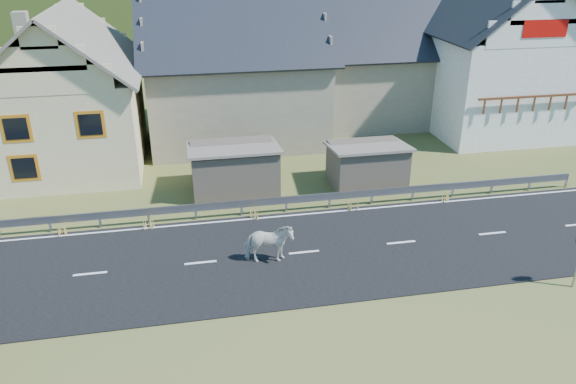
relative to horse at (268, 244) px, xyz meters
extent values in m
plane|color=#38451D|center=(1.46, 0.42, -0.82)|extent=(160.00, 160.00, 0.00)
cube|color=black|center=(1.46, 0.42, -0.80)|extent=(60.00, 7.00, 0.04)
cube|color=silver|center=(1.46, 0.42, -0.78)|extent=(60.00, 6.60, 0.01)
cube|color=#93969B|center=(1.46, 4.10, -0.24)|extent=(28.00, 0.08, 0.34)
cube|color=#93969B|center=(-8.54, 4.12, -0.47)|extent=(0.10, 0.06, 0.70)
cube|color=#93969B|center=(-6.54, 4.12, -0.47)|extent=(0.10, 0.06, 0.70)
cube|color=#93969B|center=(-4.54, 4.12, -0.47)|extent=(0.10, 0.06, 0.70)
cube|color=#93969B|center=(-2.54, 4.12, -0.47)|extent=(0.10, 0.06, 0.70)
cube|color=#93969B|center=(-0.54, 4.12, -0.47)|extent=(0.10, 0.06, 0.70)
cube|color=#93969B|center=(1.46, 4.12, -0.47)|extent=(0.10, 0.06, 0.70)
cube|color=#93969B|center=(3.46, 4.12, -0.47)|extent=(0.10, 0.06, 0.70)
cube|color=#93969B|center=(5.46, 4.12, -0.47)|extent=(0.10, 0.06, 0.70)
cube|color=#93969B|center=(7.46, 4.12, -0.47)|extent=(0.10, 0.06, 0.70)
cube|color=#93969B|center=(9.46, 4.12, -0.47)|extent=(0.10, 0.06, 0.70)
cube|color=#93969B|center=(11.46, 4.12, -0.47)|extent=(0.10, 0.06, 0.70)
cube|color=#93969B|center=(13.46, 4.12, -0.47)|extent=(0.10, 0.06, 0.70)
cube|color=#93969B|center=(15.46, 4.12, -0.47)|extent=(0.10, 0.06, 0.70)
cube|color=brown|center=(-0.54, 6.92, 0.28)|extent=(4.30, 3.30, 2.40)
cube|color=brown|center=(5.96, 6.42, 0.18)|extent=(3.80, 2.90, 2.20)
cube|color=beige|center=(-8.54, 12.42, 1.68)|extent=(7.00, 9.00, 5.00)
cube|color=#C57015|center=(-10.14, 7.92, 2.58)|extent=(1.30, 0.12, 1.30)
cube|color=#C57015|center=(-6.94, 7.92, 2.58)|extent=(1.30, 0.12, 1.30)
cube|color=#C57015|center=(-10.14, 7.92, 0.68)|extent=(1.30, 0.12, 1.30)
cube|color=gray|center=(-10.54, 13.92, 5.74)|extent=(0.70, 0.70, 2.40)
cube|color=gray|center=(0.46, 15.42, 1.68)|extent=(10.00, 9.00, 5.00)
cube|color=gray|center=(10.46, 17.42, 1.48)|extent=(9.00, 8.00, 4.60)
cube|color=white|center=(16.46, 14.42, 2.18)|extent=(8.00, 10.00, 6.00)
cube|color=#B30904|center=(16.46, 9.39, 5.98)|extent=(2.60, 0.06, 0.90)
cube|color=brown|center=(16.46, 9.17, 2.38)|extent=(6.80, 0.12, 0.12)
ellipsoid|color=#1F310D|center=(6.46, 180.42, -20.82)|extent=(440.00, 280.00, 260.00)
imported|color=silver|center=(0.00, 0.00, 0.00)|extent=(1.02, 1.92, 1.56)
camera|label=1|loc=(-2.77, -18.01, 10.44)|focal=35.00mm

